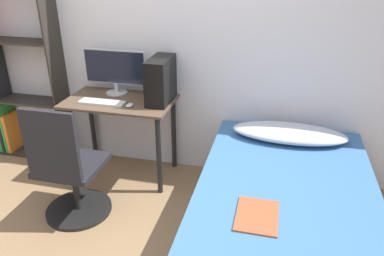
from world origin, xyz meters
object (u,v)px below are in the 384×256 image
Objects in this scene: monitor at (115,69)px; bed at (283,221)px; pc_tower at (161,80)px; keyboard at (102,102)px; office_chair at (69,176)px; bookshelf at (8,76)px.

bed is at bearing -29.38° from monitor.
bed is at bearing -35.22° from pc_tower.
pc_tower reaches higher than keyboard.
monitor is 1.46× the size of keyboard.
keyboard is at bearing 86.89° from office_chair.
office_chair is (1.07, -0.84, -0.45)m from bookshelf.
bookshelf reaches higher than bed.
monitor is at bearing 86.92° from office_chair.
bookshelf reaches higher than monitor.
bed is at bearing -20.92° from keyboard.
office_chair is 1.06m from pc_tower.
bookshelf is at bearing 167.01° from keyboard.
bookshelf is 4.45× the size of keyboard.
pc_tower is at bearing 144.78° from bed.
monitor is at bearing 86.98° from keyboard.
bed is 3.40× the size of monitor.
office_chair is 0.49× the size of bed.
pc_tower is (1.57, -0.08, 0.10)m from bookshelf.
pc_tower reaches higher than office_chair.
bookshelf is 0.89× the size of bed.
pc_tower is (0.50, 0.75, 0.56)m from office_chair.
keyboard is at bearing -93.02° from monitor.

